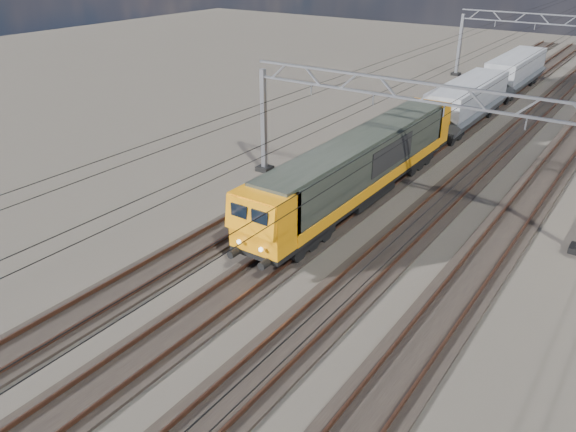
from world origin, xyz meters
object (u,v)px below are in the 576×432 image
Objects in this scene: catenary_gantry_far at (552,48)px; hopper_wagon_lead at (467,100)px; locomotive at (362,164)px; catenary_gantry_mid at (404,140)px; hopper_wagon_mid at (515,70)px.

hopper_wagon_lead is at bearing -95.97° from catenary_gantry_far.
locomotive is (-2.00, -36.81, -1.58)m from catenary_gantry_far.
catenary_gantry_far is at bearing 84.03° from hopper_wagon_lead.
catenary_gantry_mid is at bearing -90.00° from catenary_gantry_far.
locomotive is 17.70m from hopper_wagon_lead.
catenary_gantry_mid is 17.08m from hopper_wagon_lead.
hopper_wagon_mid is at bearing -112.13° from catenary_gantry_far.
catenary_gantry_far reaches higher than hopper_wagon_mid.
hopper_wagon_mid is (-2.00, -4.92, -1.67)m from catenary_gantry_far.
locomotive is at bearing -93.11° from catenary_gantry_far.
catenary_gantry_far is (0.00, 36.00, 0.00)m from catenary_gantry_mid.
hopper_wagon_lead is (-0.00, 17.70, -0.09)m from locomotive.
locomotive is at bearing -90.00° from hopper_wagon_mid.
locomotive is at bearing -157.88° from catenary_gantry_mid.
catenary_gantry_far is at bearing 67.87° from hopper_wagon_mid.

